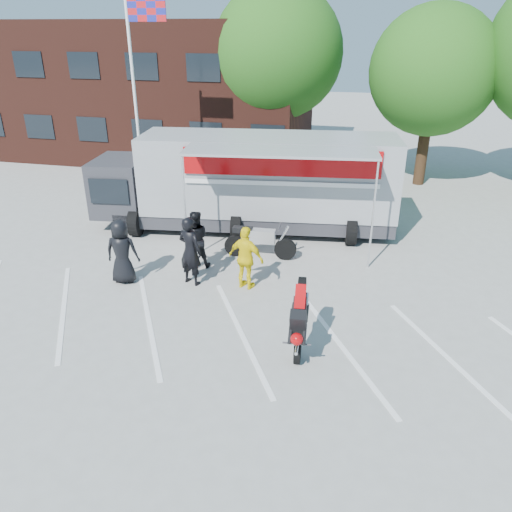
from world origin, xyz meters
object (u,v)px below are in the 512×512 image
at_px(stunt_bike_rider, 299,345).
at_px(spectator_leather_a, 122,252).
at_px(tree_left, 278,53).
at_px(parked_motorcycle, 260,257).
at_px(spectator_hivis, 246,258).
at_px(spectator_leather_c, 195,240).
at_px(spectator_leather_b, 190,251).
at_px(tree_mid, 434,71).
at_px(flagpole, 139,73).
at_px(transporter_truck, 254,229).

xyz_separation_m(stunt_bike_rider, spectator_leather_a, (-5.38, 1.98, 0.94)).
xyz_separation_m(tree_left, parked_motorcycle, (1.67, -10.69, -5.57)).
bearing_deg(tree_left, spectator_hivis, -82.20).
xyz_separation_m(tree_left, spectator_leather_c, (-0.08, -11.80, -4.67)).
height_order(spectator_leather_a, spectator_hivis, spectator_leather_a).
distance_m(parked_motorcycle, spectator_leather_b, 2.81).
relative_size(spectator_leather_c, spectator_hivis, 0.98).
bearing_deg(tree_mid, parked_motorcycle, -118.83).
height_order(spectator_leather_b, spectator_hivis, spectator_leather_b).
relative_size(flagpole, transporter_truck, 0.75).
distance_m(parked_motorcycle, spectator_leather_a, 4.34).
distance_m(spectator_leather_a, spectator_leather_c, 2.17).
distance_m(tree_mid, spectator_hivis, 13.48).
distance_m(flagpole, spectator_leather_a, 8.66).
height_order(tree_mid, stunt_bike_rider, tree_mid).
relative_size(parked_motorcycle, spectator_hivis, 1.29).
distance_m(tree_left, spectator_leather_a, 14.09).
distance_m(tree_mid, spectator_leather_c, 13.53).
bearing_deg(spectator_leather_a, spectator_hivis, 178.41).
height_order(flagpole, spectator_leather_a, flagpole).
bearing_deg(spectator_leather_c, flagpole, -78.37).
distance_m(tree_mid, parked_motorcycle, 12.12).
xyz_separation_m(flagpole, spectator_hivis, (5.99, -6.74, -4.14)).
xyz_separation_m(spectator_leather_c, spectator_hivis, (1.83, -0.94, 0.01)).
distance_m(flagpole, spectator_leather_b, 9.08).
xyz_separation_m(tree_left, stunt_bike_rider, (3.64, -15.17, -5.57)).
xyz_separation_m(transporter_truck, spectator_leather_b, (-0.75, -4.46, 1.01)).
height_order(flagpole, transporter_truck, flagpole).
bearing_deg(tree_left, spectator_leather_b, -89.30).
bearing_deg(tree_mid, spectator_leather_c, -123.25).
distance_m(tree_mid, spectator_leather_a, 15.53).
relative_size(flagpole, spectator_leather_b, 3.98).
relative_size(flagpole, tree_left, 0.93).
relative_size(stunt_bike_rider, spectator_leather_a, 1.01).
distance_m(transporter_truck, spectator_leather_b, 4.63).
bearing_deg(spectator_leather_b, stunt_bike_rider, 164.98).
relative_size(transporter_truck, spectator_hivis, 5.82).
relative_size(tree_mid, spectator_leather_b, 3.82).
bearing_deg(flagpole, spectator_leather_b, -57.22).
bearing_deg(tree_left, parked_motorcycle, -81.14).
bearing_deg(spectator_leather_b, tree_mid, -101.14).
bearing_deg(spectator_leather_b, tree_left, -70.40).
xyz_separation_m(flagpole, parked_motorcycle, (5.91, -4.69, -5.05)).
bearing_deg(spectator_leather_c, spectator_leather_b, 78.88).
height_order(flagpole, spectator_leather_b, flagpole).
bearing_deg(spectator_leather_b, parked_motorcycle, -106.27).
xyz_separation_m(transporter_truck, spectator_hivis, (0.84, -4.36, 0.91)).
xyz_separation_m(tree_left, transporter_truck, (0.91, -8.38, -5.57)).
bearing_deg(stunt_bike_rider, transporter_truck, 107.08).
xyz_separation_m(flagpole, transporter_truck, (5.15, -2.38, -5.05)).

